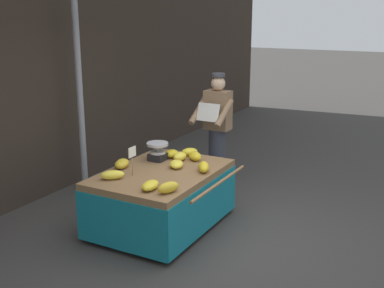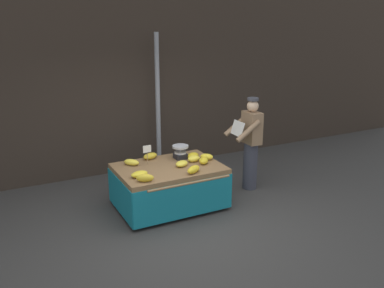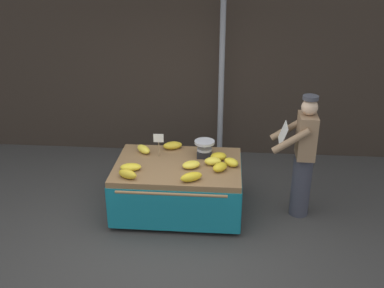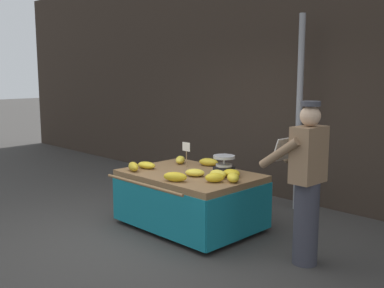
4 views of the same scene
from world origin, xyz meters
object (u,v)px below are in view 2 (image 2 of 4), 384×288
banana_bunch_0 (207,157)px  banana_bunch_7 (150,156)px  banana_bunch_8 (132,162)px  weighing_scale (180,152)px  banana_bunch_5 (194,169)px  banana_bunch_6 (194,159)px  banana_bunch_2 (204,161)px  banana_bunch_3 (145,178)px  price_sign (147,151)px  banana_bunch_1 (193,155)px  vendor_person (250,143)px  banana_bunch_9 (139,174)px  banana_bunch_4 (182,164)px  banana_cart (169,177)px  street_pole (158,105)px

banana_bunch_0 → banana_bunch_7: same height
banana_bunch_7 → banana_bunch_8: same height
weighing_scale → banana_bunch_5: 0.74m
banana_bunch_6 → banana_bunch_8: bearing=162.5°
weighing_scale → banana_bunch_7: 0.53m
banana_bunch_2 → banana_bunch_3: size_ratio=0.86×
price_sign → banana_bunch_1: bearing=-2.3°
banana_bunch_1 → banana_bunch_5: 0.72m
price_sign → banana_bunch_5: bearing=-53.0°
banana_bunch_8 → banana_bunch_3: bearing=-94.7°
banana_bunch_8 → vendor_person: 2.20m
banana_bunch_9 → banana_bunch_8: bearing=82.9°
banana_bunch_6 → banana_bunch_5: bearing=-118.0°
weighing_scale → vendor_person: 1.33m
banana_bunch_4 → banana_bunch_8: banana_bunch_8 is taller
banana_bunch_1 → banana_bunch_9: size_ratio=0.80×
banana_bunch_1 → banana_bunch_4: banana_bunch_1 is taller
banana_bunch_1 → banana_bunch_6: banana_bunch_6 is taller
banana_bunch_6 → banana_cart: bearing=-178.5°
banana_bunch_8 → vendor_person: bearing=-7.1°
banana_bunch_6 → banana_bunch_8: 1.04m
banana_bunch_2 → banana_bunch_6: banana_bunch_2 is taller
weighing_scale → banana_bunch_0: size_ratio=1.28×
price_sign → banana_bunch_8: 0.33m
banana_bunch_5 → banana_cart: bearing=115.5°
banana_cart → banana_bunch_1: size_ratio=7.83×
banana_bunch_0 → banana_bunch_2: size_ratio=0.98×
price_sign → banana_bunch_9: bearing=-124.6°
banana_cart → banana_bunch_4: size_ratio=7.05×
banana_bunch_4 → vendor_person: size_ratio=0.14×
banana_bunch_4 → price_sign: bearing=146.6°
banana_bunch_0 → banana_bunch_2: (-0.15, -0.16, 0.00)m
banana_bunch_5 → banana_bunch_6: banana_bunch_5 is taller
banana_bunch_5 → banana_bunch_9: 0.85m
banana_bunch_8 → banana_bunch_4: bearing=-30.8°
street_pole → banana_bunch_4: (-0.34, -1.78, -0.63)m
price_sign → banana_bunch_6: bearing=-14.9°
banana_bunch_3 → vendor_person: bearing=12.7°
price_sign → banana_bunch_7: bearing=60.0°
banana_bunch_0 → banana_bunch_8: banana_bunch_0 is taller
price_sign → banana_bunch_8: size_ratio=1.26×
banana_bunch_0 → banana_bunch_9: (-1.31, -0.24, -0.01)m
street_pole → banana_bunch_1: street_pole is taller
vendor_person → banana_bunch_0: bearing=-177.0°
banana_cart → banana_bunch_8: size_ratio=6.35×
banana_bunch_1 → banana_bunch_5: (-0.32, -0.64, 0.01)m
banana_bunch_1 → banana_bunch_7: (-0.67, 0.31, 0.00)m
street_pole → price_sign: bearing=-119.2°
banana_cart → banana_bunch_6: banana_bunch_6 is taller
banana_bunch_5 → banana_bunch_7: size_ratio=1.04×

